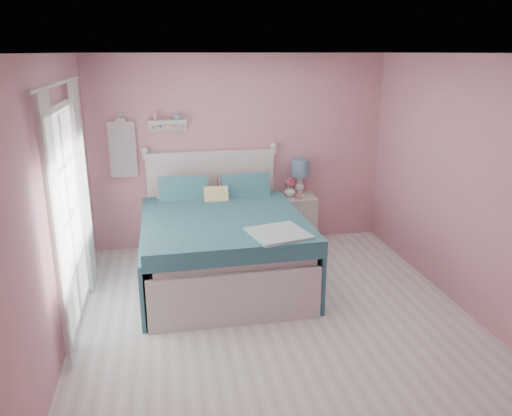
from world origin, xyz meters
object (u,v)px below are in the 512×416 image
object	(u,v)px
bed	(222,244)
nightstand	(296,220)
table_lamp	(300,170)
teacup	(298,196)
vase	(290,191)

from	to	relation	value
bed	nightstand	xyz separation A→B (m)	(1.16, 0.90, -0.08)
table_lamp	teacup	bearing A→B (deg)	-109.11
bed	vase	distance (m)	1.44
nightstand	table_lamp	bearing A→B (deg)	51.49
table_lamp	bed	bearing A→B (deg)	-141.64
bed	vase	world-z (taller)	bed
bed	teacup	bearing A→B (deg)	32.81
teacup	bed	bearing A→B (deg)	-145.94
nightstand	table_lamp	distance (m)	0.71
bed	vase	size ratio (longest dim) A/B	14.11
nightstand	vase	bearing A→B (deg)	176.42
teacup	table_lamp	bearing A→B (deg)	70.89
nightstand	vase	size ratio (longest dim) A/B	4.27
bed	table_lamp	size ratio (longest dim) A/B	4.60
bed	nightstand	world-z (taller)	bed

